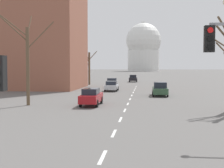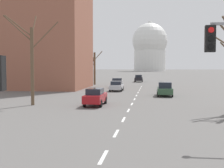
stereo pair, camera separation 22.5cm
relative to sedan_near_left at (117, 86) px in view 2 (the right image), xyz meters
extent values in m
cube|color=silver|center=(3.30, -33.68, -0.77)|extent=(0.16, 2.00, 0.01)
cube|color=silver|center=(3.30, -29.18, -0.77)|extent=(0.16, 2.00, 0.01)
cube|color=silver|center=(3.30, -24.68, -0.77)|extent=(0.16, 2.00, 0.01)
cube|color=silver|center=(3.30, -20.18, -0.77)|extent=(0.16, 2.00, 0.01)
cube|color=silver|center=(3.30, -15.68, -0.77)|extent=(0.16, 2.00, 0.01)
cube|color=silver|center=(3.30, -11.18, -0.77)|extent=(0.16, 2.00, 0.01)
cube|color=silver|center=(3.30, -6.68, -0.77)|extent=(0.16, 2.00, 0.01)
cube|color=silver|center=(3.30, -2.18, -0.77)|extent=(0.16, 2.00, 0.01)
cube|color=silver|center=(3.30, 2.32, -0.77)|extent=(0.16, 2.00, 0.01)
cube|color=silver|center=(3.30, 6.82, -0.77)|extent=(0.16, 2.00, 0.01)
cube|color=silver|center=(3.30, 11.32, -0.77)|extent=(0.16, 2.00, 0.01)
cube|color=black|center=(7.30, -34.26, 3.87)|extent=(0.36, 0.28, 0.96)
cylinder|color=red|center=(7.30, -34.43, 4.17)|extent=(0.20, 0.06, 0.20)
cylinder|color=black|center=(7.30, -34.43, 3.87)|extent=(0.20, 0.06, 0.20)
cylinder|color=black|center=(7.30, -34.43, 3.57)|extent=(0.20, 0.06, 0.20)
cube|color=#B7B7BC|center=(0.00, 0.05, -0.13)|extent=(1.77, 4.07, 0.63)
cube|color=#1E232D|center=(0.00, -0.15, 0.46)|extent=(1.51, 1.95, 0.54)
cylinder|color=black|center=(-0.84, 1.31, -0.44)|extent=(0.18, 0.66, 0.66)
cylinder|color=black|center=(0.84, 1.31, -0.44)|extent=(0.18, 0.66, 0.66)
cylinder|color=black|center=(-0.84, -1.21, -0.44)|extent=(0.18, 0.66, 0.66)
cylinder|color=black|center=(0.84, -1.21, -0.44)|extent=(0.18, 0.66, 0.66)
cube|color=silver|center=(-0.83, 8.22, -0.04)|extent=(1.69, 3.96, 0.76)
cube|color=#1E232D|center=(-0.83, 8.02, 0.60)|extent=(1.44, 1.90, 0.53)
cylinder|color=black|center=(-1.62, 9.44, -0.42)|extent=(0.18, 0.70, 0.70)
cylinder|color=black|center=(-0.03, 9.44, -0.42)|extent=(0.18, 0.70, 0.70)
cylinder|color=black|center=(-1.62, 6.99, -0.42)|extent=(0.18, 0.70, 0.70)
cylinder|color=black|center=(-0.03, 6.99, -0.42)|extent=(0.18, 0.70, 0.70)
cube|color=#2D4C33|center=(6.81, -6.79, -0.11)|extent=(1.80, 4.55, 0.70)
cube|color=#1E232D|center=(6.81, -7.02, 0.60)|extent=(1.53, 2.18, 0.71)
cylinder|color=black|center=(5.95, -5.38, -0.46)|extent=(0.18, 0.63, 0.63)
cylinder|color=black|center=(7.66, -5.38, -0.46)|extent=(0.18, 0.63, 0.63)
cylinder|color=black|center=(5.95, -8.20, -0.46)|extent=(0.18, 0.63, 0.63)
cylinder|color=black|center=(7.66, -8.20, -0.46)|extent=(0.18, 0.63, 0.63)
cube|color=black|center=(2.10, 28.21, -0.07)|extent=(1.81, 4.42, 0.72)
cube|color=#1E232D|center=(2.10, 27.99, 0.61)|extent=(1.54, 2.12, 0.63)
cylinder|color=black|center=(1.24, 29.59, -0.43)|extent=(0.18, 0.69, 0.69)
cylinder|color=black|center=(2.95, 29.59, -0.43)|extent=(0.18, 0.69, 0.69)
cylinder|color=black|center=(1.24, 26.84, -0.43)|extent=(0.18, 0.69, 0.69)
cylinder|color=black|center=(2.95, 26.84, -0.43)|extent=(0.18, 0.69, 0.69)
cube|color=maroon|center=(-0.04, -17.20, -0.06)|extent=(1.60, 4.60, 0.71)
cube|color=#1E232D|center=(-0.04, -17.43, 0.57)|extent=(1.36, 2.21, 0.55)
cylinder|color=black|center=(-0.79, -15.78, -0.42)|extent=(0.18, 0.71, 0.71)
cylinder|color=black|center=(0.71, -15.78, -0.42)|extent=(0.18, 0.71, 0.71)
cylinder|color=black|center=(-0.79, -18.63, -0.42)|extent=(0.18, 0.71, 0.71)
cylinder|color=black|center=(0.71, -18.63, -0.42)|extent=(0.18, 0.71, 0.71)
cylinder|color=brown|center=(-6.25, 15.86, 2.47)|extent=(0.40, 0.40, 6.50)
cylinder|color=brown|center=(-6.93, 16.51, 5.03)|extent=(1.43, 1.48, 3.09)
cylinder|color=brown|center=(-7.17, 14.78, 4.19)|extent=(1.63, 2.43, 2.01)
cylinder|color=brown|center=(-5.52, 16.17, 5.12)|extent=(1.56, 0.82, 1.82)
cylinder|color=brown|center=(-6.62, 14.60, 5.18)|extent=(0.65, 2.63, 1.75)
cylinder|color=brown|center=(-7.32, 15.39, 4.17)|extent=(2.17, 1.18, 2.06)
cylinder|color=brown|center=(-5.98, -17.75, 2.88)|extent=(0.31, 0.31, 7.31)
cylinder|color=brown|center=(-7.10, -18.17, 6.65)|extent=(2.27, 1.06, 1.94)
cylinder|color=brown|center=(-7.01, -18.55, 6.37)|extent=(1.97, 1.85, 2.23)
cylinder|color=brown|center=(-6.06, -16.97, 6.76)|extent=(0.25, 1.64, 2.15)
cylinder|color=brown|center=(-4.86, -17.21, 5.86)|extent=(2.26, 1.26, 2.69)
cylinder|color=silver|center=(3.30, 205.47, 7.58)|extent=(25.07, 25.07, 16.71)
sphere|color=silver|center=(3.30, 205.47, 23.60)|extent=(27.85, 27.85, 27.85)
cylinder|color=silver|center=(3.30, 205.47, 36.13)|extent=(3.34, 3.34, 4.87)
cube|color=#935642|center=(-14.83, 5.02, 9.05)|extent=(18.00, 14.00, 19.66)
camera|label=1|loc=(5.00, -45.94, 2.87)|focal=50.00mm
camera|label=2|loc=(5.23, -45.91, 2.87)|focal=50.00mm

